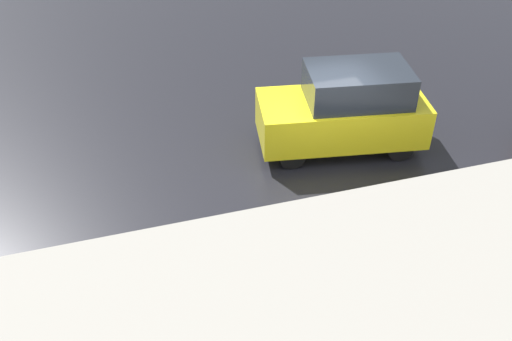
{
  "coord_description": "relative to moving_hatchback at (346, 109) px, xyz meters",
  "views": [
    {
      "loc": [
        4.39,
        9.65,
        7.96
      ],
      "look_at": [
        1.78,
        0.69,
        0.9
      ],
      "focal_mm": 40.0,
      "sensor_mm": 36.0,
      "label": 1
    }
  ],
  "objects": [
    {
      "name": "pedestrian",
      "position": [
        5.85,
        3.43,
        -0.34
      ],
      "size": [
        0.27,
        0.57,
        1.22
      ],
      "color": "#1E8C4C",
      "rests_on": "ground"
    },
    {
      "name": "sign_post",
      "position": [
        5.21,
        4.99,
        0.55
      ],
      "size": [
        0.07,
        0.44,
        2.4
      ],
      "color": "#4C4C51",
      "rests_on": "ground"
    },
    {
      "name": "fire_hydrant",
      "position": [
        4.95,
        3.34,
        -0.63
      ],
      "size": [
        0.42,
        0.31,
        0.8
      ],
      "color": "gold",
      "rests_on": "ground"
    },
    {
      "name": "moving_hatchback",
      "position": [
        0.0,
        0.0,
        0.0
      ],
      "size": [
        4.12,
        2.3,
        2.06
      ],
      "color": "yellow",
      "rests_on": "ground"
    },
    {
      "name": "kerb_strip",
      "position": [
        0.87,
        5.04,
        -1.01
      ],
      "size": [
        24.0,
        3.2,
        0.04
      ],
      "primitive_type": "cube",
      "color": "gray",
      "rests_on": "ground"
    },
    {
      "name": "ground_plane",
      "position": [
        0.87,
        0.84,
        -1.03
      ],
      "size": [
        60.0,
        60.0,
        0.0
      ],
      "primitive_type": "plane",
      "color": "black"
    }
  ]
}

